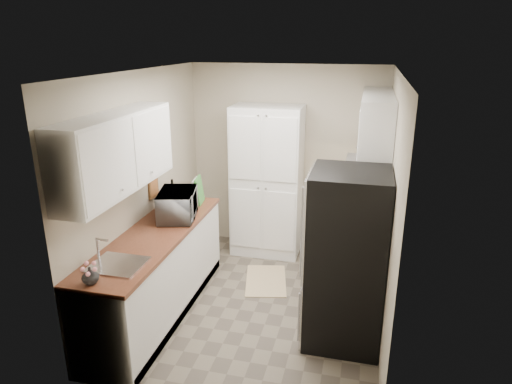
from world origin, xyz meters
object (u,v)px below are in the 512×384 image
at_px(wine_bottle, 173,194).
at_px(microwave, 178,205).
at_px(pantry_cabinet, 267,182).
at_px(electric_range, 351,257).
at_px(toaster_oven, 358,186).
at_px(refrigerator, 346,259).

bearing_deg(wine_bottle, microwave, -58.50).
distance_m(pantry_cabinet, electric_range, 1.58).
bearing_deg(wine_bottle, electric_range, 1.15).
distance_m(microwave, toaster_oven, 2.30).
bearing_deg(microwave, toaster_oven, -69.40).
bearing_deg(toaster_oven, microwave, -120.56).
distance_m(refrigerator, microwave, 1.92).
distance_m(electric_range, microwave, 2.02).
bearing_deg(electric_range, wine_bottle, -178.85).
bearing_deg(electric_range, microwave, -168.81).
bearing_deg(microwave, electric_range, -93.00).
bearing_deg(toaster_oven, refrigerator, -66.54).
bearing_deg(toaster_oven, electric_range, -65.44).
xyz_separation_m(pantry_cabinet, refrigerator, (1.14, -1.73, -0.15)).
xyz_separation_m(pantry_cabinet, microwave, (-0.72, -1.30, 0.08)).
xyz_separation_m(refrigerator, toaster_oven, (0.04, 1.74, 0.18)).
bearing_deg(pantry_cabinet, toaster_oven, 0.75).
relative_size(refrigerator, microwave, 3.03).
xyz_separation_m(microwave, wine_bottle, (-0.20, 0.33, -0.00)).
relative_size(refrigerator, wine_bottle, 5.62).
bearing_deg(pantry_cabinet, refrigerator, -56.54).
relative_size(electric_range, refrigerator, 0.66).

